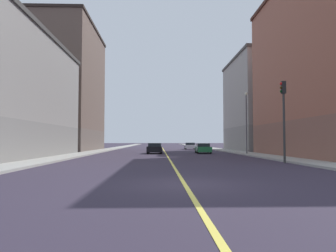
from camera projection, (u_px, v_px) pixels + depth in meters
name	position (u px, v px, depth m)	size (l,w,h in m)	color
ground_plane	(184.00, 184.00, 11.67)	(400.00, 400.00, 0.00)	#302838
sidewalk_left	(213.00, 149.00, 60.91)	(2.57, 168.00, 0.15)	#9E9B93
sidewalk_right	(112.00, 149.00, 60.28)	(2.57, 168.00, 0.15)	#9E9B93
lane_center_stripe	(163.00, 149.00, 60.59)	(0.16, 154.00, 0.01)	#E5D14C
building_left_near	(336.00, 67.00, 30.22)	(10.42, 20.14, 17.39)	brown
building_left_mid	(265.00, 105.00, 50.15)	(10.42, 16.18, 14.77)	gray
building_right_midblock	(63.00, 89.00, 50.04)	(10.42, 18.23, 19.74)	brown
traffic_light_left_near	(284.00, 110.00, 22.63)	(0.40, 0.32, 5.92)	#2D2D2D
street_lamp_left_near	(246.00, 116.00, 35.78)	(0.36, 0.36, 7.00)	#4C4C51
car_white	(190.00, 146.00, 59.18)	(2.03, 4.39, 1.24)	white
car_green	(203.00, 148.00, 40.30)	(1.93, 4.54, 1.27)	#1E6B38
car_black	(155.00, 148.00, 39.54)	(1.98, 4.51, 1.32)	black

